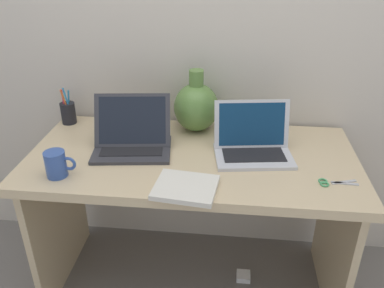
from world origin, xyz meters
name	(u,v)px	position (x,y,z in m)	size (l,w,h in m)	color
ground_plane	(192,280)	(0.00, 0.00, 0.00)	(6.00, 6.00, 0.00)	slate
back_wall	(201,26)	(0.00, 0.38, 1.20)	(4.40, 0.04, 2.40)	beige
desk	(192,187)	(0.00, 0.00, 0.58)	(1.39, 0.68, 0.74)	#D1B78C
laptop_left	(132,136)	(-0.26, 0.03, 0.80)	(0.35, 0.28, 0.22)	#333338
laptop_right	(253,141)	(0.25, 0.04, 0.80)	(0.35, 0.27, 0.22)	silver
green_vase	(196,106)	(-0.01, 0.25, 0.86)	(0.21, 0.21, 0.29)	#5B843D
notebook_stack	(186,187)	(0.01, -0.27, 0.75)	(0.22, 0.19, 0.02)	silver
coffee_mug	(56,164)	(-0.50, -0.22, 0.79)	(0.12, 0.08, 0.10)	#335199
pen_cup	(68,112)	(-0.64, 0.26, 0.80)	(0.07, 0.07, 0.19)	black
scissors	(331,183)	(0.54, -0.17, 0.74)	(0.15, 0.06, 0.01)	#B7B7BC
power_brick	(243,276)	(0.26, 0.04, 0.01)	(0.07, 0.07, 0.03)	white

